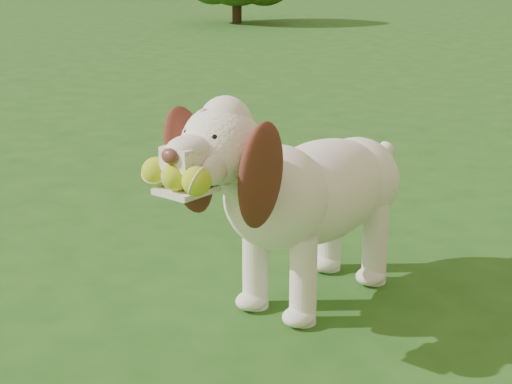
% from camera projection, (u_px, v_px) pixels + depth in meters
% --- Properties ---
extents(ground, '(80.00, 80.00, 0.00)m').
position_uv_depth(ground, '(386.00, 305.00, 2.91)').
color(ground, '#1F4F16').
rests_on(ground, ground).
extents(dog, '(0.58, 1.18, 0.77)m').
position_uv_depth(dog, '(302.00, 188.00, 2.82)').
color(dog, white).
rests_on(dog, ground).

